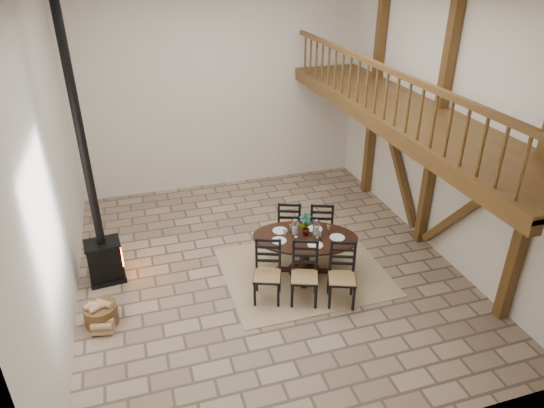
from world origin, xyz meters
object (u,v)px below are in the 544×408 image
object	(u,v)px
dining_table	(305,257)
wood_stove	(99,228)
log_stack	(103,327)
log_basket	(101,314)

from	to	relation	value
dining_table	wood_stove	world-z (taller)	wood_stove
wood_stove	log_stack	xyz separation A→B (m)	(-0.09, -1.47, -1.02)
dining_table	log_stack	xyz separation A→B (m)	(-3.64, -0.49, -0.32)
wood_stove	log_stack	bearing A→B (deg)	-98.46
log_basket	log_stack	distance (m)	0.26
log_basket	wood_stove	bearing A→B (deg)	85.21
dining_table	wood_stove	distance (m)	3.75
dining_table	log_basket	distance (m)	3.67
log_basket	log_stack	bearing A→B (deg)	-86.23
dining_table	wood_stove	size ratio (longest dim) A/B	0.51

